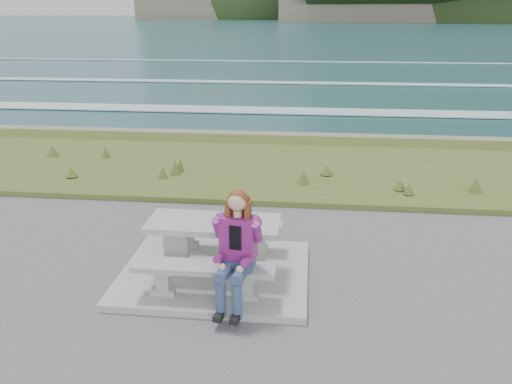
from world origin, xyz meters
TOP-DOWN VIEW (x-y plane):
  - concrete_slab at (0.00, 0.00)m, footprint 2.60×2.10m
  - picnic_table at (0.00, 0.00)m, footprint 1.80×0.75m
  - bench_landward at (0.00, -0.70)m, footprint 1.80×0.35m
  - bench_seaward at (0.00, 0.70)m, footprint 1.80×0.35m
  - grass_verge at (0.00, 5.00)m, footprint 160.00×4.50m
  - shore_drop at (0.00, 7.90)m, footprint 160.00×0.80m
  - ocean at (0.00, 25.09)m, footprint 1600.00×1600.00m
  - seated_woman at (0.42, -0.84)m, footprint 0.50×0.78m

SIDE VIEW (x-z plane):
  - ocean at x=0.00m, z-range -1.79..-1.70m
  - grass_verge at x=0.00m, z-range -0.11..0.11m
  - shore_drop at x=0.00m, z-range -1.10..1.10m
  - concrete_slab at x=0.00m, z-range 0.00..0.10m
  - bench_landward at x=0.00m, z-range 0.22..0.67m
  - bench_seaward at x=0.00m, z-range 0.22..0.67m
  - seated_woman at x=0.42m, z-range -0.09..1.36m
  - picnic_table at x=0.00m, z-range 0.31..1.06m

